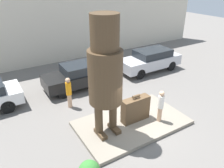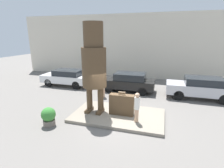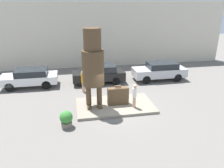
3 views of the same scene
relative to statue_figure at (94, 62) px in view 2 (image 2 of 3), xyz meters
name	(u,v)px [view 2 (image 2 of 3)]	position (x,y,z in m)	size (l,w,h in m)	color
ground_plane	(118,117)	(1.38, 0.00, -3.07)	(60.00, 60.00, 0.00)	slate
pedestal	(118,115)	(1.38, 0.00, -2.99)	(5.04, 3.00, 0.17)	gray
building_backdrop	(143,47)	(1.38, 9.99, 0.23)	(28.00, 0.60, 6.60)	beige
statue_figure	(94,62)	(0.00, 0.00, 0.00)	(1.34, 1.34, 4.97)	#4C3823
giant_suitcase	(122,105)	(1.57, 0.02, -2.32)	(1.37, 0.41, 1.33)	#4C3823
tourist	(137,106)	(2.50, -0.61, -2.05)	(0.26, 0.26, 1.55)	tan
parked_car_white	(67,77)	(-4.68, 4.85, -2.27)	(4.42, 1.81, 1.46)	silver
parked_car_black	(128,82)	(0.95, 4.78, -2.26)	(4.37, 1.75, 1.52)	black
parked_car_silver	(201,87)	(6.29, 4.54, -2.23)	(4.59, 1.76, 1.57)	#B7B7BC
planter_pot	(49,116)	(-1.75, -1.95, -2.57)	(0.72, 0.72, 0.97)	#70665B
worker_hivis	(103,85)	(-0.52, 2.91, -2.14)	(0.29, 0.29, 1.69)	tan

